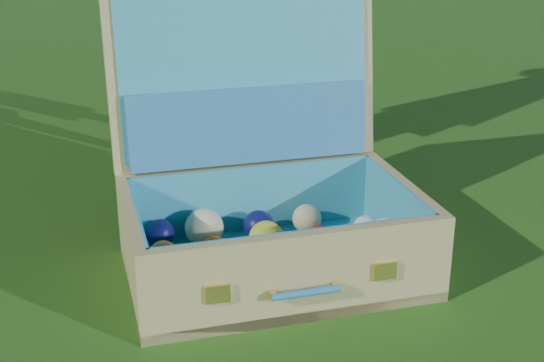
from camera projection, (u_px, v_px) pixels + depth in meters
The scene contains 2 objects.
ground at pixel (185, 323), 1.47m from camera, with size 60.00×60.00×0.00m, color #215114.
suitcase at pixel (263, 189), 1.66m from camera, with size 0.72×0.64×0.60m.
Camera 1 is at (0.12, -1.28, 0.79)m, focal length 50.00 mm.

